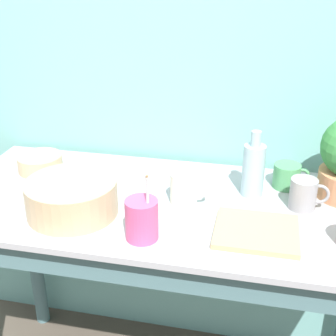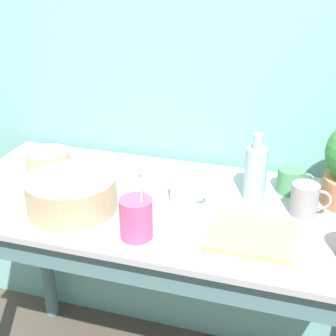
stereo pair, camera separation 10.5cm
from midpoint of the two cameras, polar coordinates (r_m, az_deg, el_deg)
wall_back at (r=1.73m, az=5.46°, el=11.27°), size 6.00×0.05×2.40m
counter_table at (r=1.58m, az=1.66°, el=-10.12°), size 1.44×0.64×0.88m
bowl_wash_large at (r=1.46m, az=-9.65°, el=-3.13°), size 0.28×0.28×0.11m
bottle_tall at (r=1.52m, az=12.57°, el=-0.50°), size 0.07×0.07×0.22m
mug_cream at (r=1.47m, az=4.05°, el=-2.62°), size 0.12×0.09×0.10m
mug_grey at (r=1.49m, az=18.35°, el=-3.67°), size 0.12×0.08×0.10m
mug_green at (r=1.61m, az=16.64°, el=-1.47°), size 0.12×0.09×0.08m
bowl_small_tan at (r=1.78m, az=-12.80°, el=1.07°), size 0.16×0.16×0.06m
utensil_cup at (r=1.30m, az=-1.59°, el=-6.16°), size 0.09×0.09×0.20m
tray_board at (r=1.36m, az=12.43°, el=-8.06°), size 0.24×0.21×0.02m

